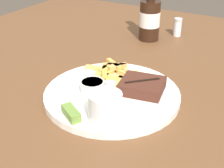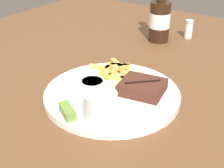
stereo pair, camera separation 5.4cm
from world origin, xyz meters
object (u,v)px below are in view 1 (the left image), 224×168
dinner_plate (112,95)px  steak_portion (142,86)px  fork_utensil (96,76)px  dipping_sauce_cup (92,87)px  coleslaw_cup (105,106)px  beer_bottle (150,18)px  pickle_spear (71,113)px  salt_shaker (178,27)px

dinner_plate → steak_portion: 0.08m
steak_portion → fork_utensil: size_ratio=0.96×
dipping_sauce_cup → fork_utensil: size_ratio=0.48×
coleslaw_cup → fork_utensil: bearing=127.4°
fork_utensil → beer_bottle: size_ratio=0.55×
dinner_plate → fork_utensil: bearing=147.6°
fork_utensil → beer_bottle: (-0.01, 0.37, 0.06)m
dinner_plate → pickle_spear: (-0.02, -0.14, 0.02)m
steak_portion → salt_shaker: 0.47m
dinner_plate → fork_utensil: (-0.07, 0.05, 0.01)m
dinner_plate → salt_shaker: (-0.01, 0.50, 0.02)m
dipping_sauce_cup → pickle_spear: 0.11m
dinner_plate → steak_portion: steak_portion is taller
steak_portion → pickle_spear: (-0.08, -0.17, -0.00)m
fork_utensil → salt_shaker: size_ratio=1.84×
coleslaw_cup → beer_bottle: bearing=103.9°
dinner_plate → dipping_sauce_cup: dipping_sauce_cup is taller
coleslaw_cup → fork_utensil: (-0.12, 0.16, -0.03)m
fork_utensil → dipping_sauce_cup: bearing=-31.7°
fork_utensil → beer_bottle: 0.37m
dinner_plate → beer_bottle: (-0.08, 0.41, 0.07)m
fork_utensil → coleslaw_cup: bearing=-20.1°
pickle_spear → fork_utensil: size_ratio=0.49×
fork_utensil → beer_bottle: beer_bottle is taller
salt_shaker → beer_bottle: bearing=-131.4°
dipping_sauce_cup → fork_utensil: (-0.04, 0.07, -0.01)m
fork_utensil → pickle_spear: bearing=-41.6°
dinner_plate → dipping_sauce_cup: size_ratio=5.68×
dipping_sauce_cup → salt_shaker: 0.53m
pickle_spear → steak_portion: bearing=64.8°
dipping_sauce_cup → beer_bottle: (-0.05, 0.44, 0.04)m
dipping_sauce_cup → pickle_spear: dipping_sauce_cup is taller
dinner_plate → pickle_spear: pickle_spear is taller
dinner_plate → steak_portion: size_ratio=2.86×
dipping_sauce_cup → pickle_spear: bearing=-81.5°
steak_portion → coleslaw_cup: size_ratio=1.65×
dipping_sauce_cup → salt_shaker: (0.03, 0.53, -0.00)m
coleslaw_cup → pickle_spear: (-0.07, -0.03, -0.02)m
steak_portion → coleslaw_cup: bearing=-96.0°
salt_shaker → pickle_spear: bearing=-91.1°
pickle_spear → beer_bottle: bearing=96.5°
fork_utensil → steak_portion: bearing=28.8°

